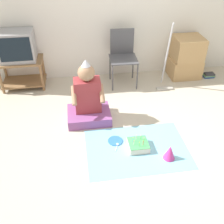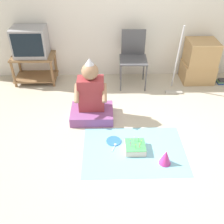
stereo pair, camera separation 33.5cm
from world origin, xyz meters
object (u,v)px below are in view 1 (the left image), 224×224
at_px(folding_chair, 123,53).
at_px(person_seated, 88,101).
at_px(cardboard_box_stack, 186,57).
at_px(birthday_cake, 138,145).
at_px(book_pile, 209,75).
at_px(tv, 17,46).
at_px(paper_plate, 115,141).
at_px(dust_mop, 166,71).
at_px(party_hat_blue, 170,152).

height_order(folding_chair, person_seated, same).
distance_m(folding_chair, cardboard_box_stack, 1.17).
distance_m(person_seated, birthday_cake, 0.94).
distance_m(book_pile, birthday_cake, 2.37).
bearing_deg(birthday_cake, cardboard_box_stack, 54.29).
relative_size(tv, paper_plate, 2.86).
bearing_deg(paper_plate, birthday_cake, -31.81).
xyz_separation_m(dust_mop, paper_plate, (-1.04, -1.23, -0.31)).
relative_size(book_pile, paper_plate, 1.04).
bearing_deg(party_hat_blue, cardboard_box_stack, 64.79).
height_order(book_pile, party_hat_blue, party_hat_blue).
bearing_deg(party_hat_blue, dust_mop, 74.53).
relative_size(folding_chair, paper_plate, 4.79).
relative_size(dust_mop, person_seated, 1.23).
distance_m(cardboard_box_stack, dust_mop, 0.62).
bearing_deg(paper_plate, book_pile, 36.66).
height_order(book_pile, paper_plate, book_pile).
relative_size(folding_chair, cardboard_box_stack, 1.25).
height_order(dust_mop, paper_plate, dust_mop).
relative_size(birthday_cake, paper_plate, 1.31).
bearing_deg(folding_chair, birthday_cake, -93.65).
xyz_separation_m(tv, birthday_cake, (1.59, -1.82, -0.68)).
bearing_deg(paper_plate, cardboard_box_stack, 46.24).
height_order(cardboard_box_stack, person_seated, person_seated).
bearing_deg(tv, paper_plate, -51.29).
distance_m(tv, birthday_cake, 2.50).
bearing_deg(folding_chair, party_hat_blue, -83.53).
height_order(tv, person_seated, tv).
relative_size(folding_chair, dust_mop, 0.81).
distance_m(cardboard_box_stack, paper_plate, 2.25).
relative_size(cardboard_box_stack, dust_mop, 0.65).
height_order(folding_chair, dust_mop, dust_mop).
bearing_deg(tv, book_pile, -3.07).
xyz_separation_m(tv, cardboard_box_stack, (2.86, -0.05, -0.36)).
relative_size(cardboard_box_stack, book_pile, 3.67).
relative_size(dust_mop, paper_plate, 5.91).
xyz_separation_m(folding_chair, paper_plate, (-0.37, -1.55, -0.53)).
distance_m(birthday_cake, party_hat_blue, 0.41).
xyz_separation_m(dust_mop, person_seated, (-1.34, -0.68, -0.01)).
distance_m(tv, book_pile, 3.38).
xyz_separation_m(birthday_cake, paper_plate, (-0.26, 0.16, -0.04)).
relative_size(tv, cardboard_box_stack, 0.75).
bearing_deg(dust_mop, book_pile, 14.54).
bearing_deg(folding_chair, book_pile, -2.80).
relative_size(dust_mop, party_hat_blue, 5.93).
height_order(person_seated, paper_plate, person_seated).
height_order(cardboard_box_stack, birthday_cake, cardboard_box_stack).
bearing_deg(person_seated, cardboard_box_stack, 29.84).
bearing_deg(book_pile, person_seated, -157.95).
distance_m(dust_mop, person_seated, 1.50).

